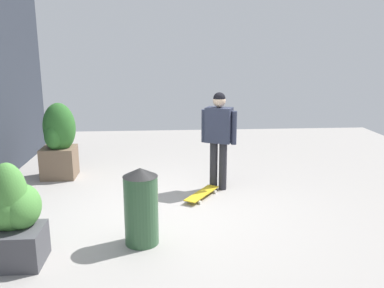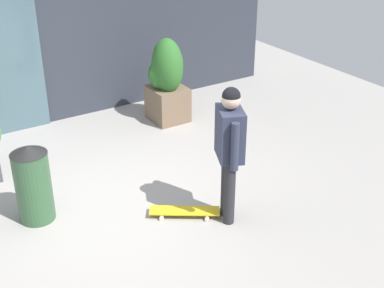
{
  "view_description": "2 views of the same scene",
  "coord_description": "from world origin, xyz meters",
  "px_view_note": "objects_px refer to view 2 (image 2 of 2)",
  "views": [
    {
      "loc": [
        -5.44,
        -0.01,
        2.31
      ],
      "look_at": [
        0.76,
        -0.46,
        0.83
      ],
      "focal_mm": 37.55,
      "sensor_mm": 36.0,
      "label": 1
    },
    {
      "loc": [
        -2.17,
        -5.07,
        3.59
      ],
      "look_at": [
        0.76,
        -0.46,
        0.83
      ],
      "focal_mm": 49.84,
      "sensor_mm": 36.0,
      "label": 2
    }
  ],
  "objects_px": {
    "skateboarder": "(230,142)",
    "skateboard": "(185,211)",
    "planter_box_left": "(167,77)",
    "trash_bin": "(33,183)"
  },
  "relations": [
    {
      "from": "skateboarder",
      "to": "skateboard",
      "type": "relative_size",
      "value": 2.05
    },
    {
      "from": "planter_box_left",
      "to": "trash_bin",
      "type": "relative_size",
      "value": 1.45
    },
    {
      "from": "skateboarder",
      "to": "skateboard",
      "type": "distance_m",
      "value": 1.06
    },
    {
      "from": "skateboard",
      "to": "skateboarder",
      "type": "bearing_deg",
      "value": 175.51
    },
    {
      "from": "skateboard",
      "to": "planter_box_left",
      "type": "height_order",
      "value": "planter_box_left"
    },
    {
      "from": "skateboard",
      "to": "trash_bin",
      "type": "distance_m",
      "value": 1.77
    },
    {
      "from": "skateboarder",
      "to": "planter_box_left",
      "type": "height_order",
      "value": "skateboarder"
    },
    {
      "from": "skateboard",
      "to": "planter_box_left",
      "type": "xyz_separation_m",
      "value": [
        1.23,
        2.5,
        0.67
      ]
    },
    {
      "from": "skateboard",
      "to": "trash_bin",
      "type": "height_order",
      "value": "trash_bin"
    },
    {
      "from": "planter_box_left",
      "to": "trash_bin",
      "type": "xyz_separation_m",
      "value": [
        -2.7,
        -1.62,
        -0.26
      ]
    }
  ]
}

